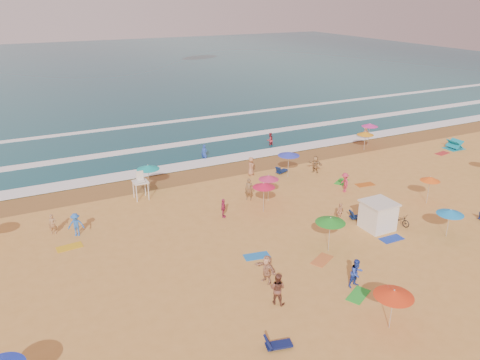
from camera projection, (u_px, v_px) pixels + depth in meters
name	position (u px, v px, depth m)	size (l,w,h in m)	color
ground	(285.00, 223.00, 35.30)	(220.00, 220.00, 0.00)	gold
ocean	(89.00, 70.00, 105.05)	(220.00, 140.00, 0.18)	#0C4756
wet_sand	(218.00, 171.00, 45.68)	(220.00, 220.00, 0.00)	olive
surf_foam	(186.00, 145.00, 52.97)	(200.00, 18.70, 0.05)	white
cabana	(378.00, 216.00, 34.16)	(2.00, 2.00, 2.00)	white
cabana_roof	(379.00, 203.00, 33.77)	(2.20, 2.20, 0.12)	silver
bicycle	(399.00, 219.00, 34.90)	(0.60, 1.71, 0.90)	black
lifeguard_stand	(141.00, 187.00, 39.07)	(1.20, 1.20, 2.10)	white
beach_umbrellas	(286.00, 199.00, 34.18)	(47.29, 27.98, 0.77)	red
loungers	(402.00, 216.00, 36.07)	(63.11, 21.40, 0.34)	#0F1E4D
towels	(306.00, 232.00, 33.95)	(53.87, 17.44, 0.03)	red
beachgoers	(252.00, 197.00, 37.69)	(46.74, 26.91, 2.14)	#B82E5A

